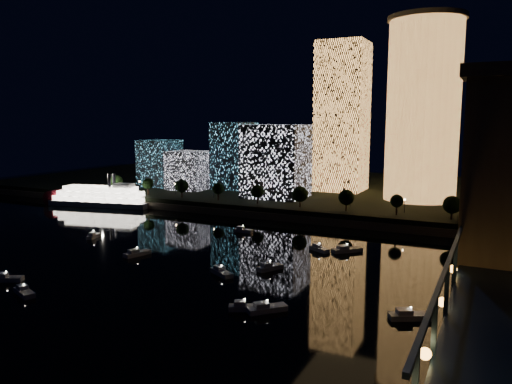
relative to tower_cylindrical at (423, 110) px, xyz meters
The scene contains 11 objects.
ground 142.53m from the tower_cylindrical, 103.82° to the right, with size 520.00×520.00×0.00m, color black.
far_bank 61.49m from the tower_cylindrical, 137.98° to the left, with size 420.00×160.00×5.00m, color black.
seawall 73.65m from the tower_cylindrical, 123.35° to the right, with size 420.00×6.00×3.00m, color #6B5E4C.
tower_cylindrical is the anchor object (origin of this frame).
tower_rectangular 44.61m from the tower_cylindrical, 160.05° to the left, with size 23.79×23.79×75.71m, color #FFA951.
midrise_blocks 96.35m from the tower_cylindrical, behind, with size 97.65×42.71×35.26m.
truss_bridge 134.74m from the tower_cylindrical, 75.56° to the right, with size 13.00×266.00×50.00m.
riverboat 159.47m from the tower_cylindrical, 158.52° to the right, with size 55.74×21.57×16.47m.
motorboats 134.58m from the tower_cylindrical, 105.85° to the right, with size 119.63×86.41×2.78m.
esplanade_trees 83.09m from the tower_cylindrical, 145.09° to the right, with size 166.71×6.72×8.86m.
street_lamps 84.41m from the tower_cylindrical, 150.83° to the right, with size 132.70×0.70×5.65m.
Camera 1 is at (64.63, -106.87, 41.72)m, focal length 35.00 mm.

